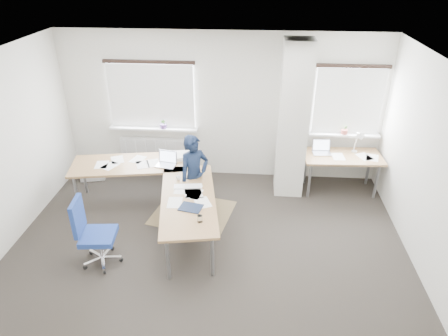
# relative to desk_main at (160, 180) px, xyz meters

# --- Properties ---
(ground) EXTENTS (6.00, 6.00, 0.00)m
(ground) POSITION_rel_desk_main_xyz_m (0.86, -0.93, -0.69)
(ground) COLOR #2B2722
(ground) RESTS_ON ground
(room_shell) EXTENTS (6.04, 5.04, 2.82)m
(room_shell) POSITION_rel_desk_main_xyz_m (1.04, -0.47, 1.05)
(room_shell) COLOR beige
(room_shell) RESTS_ON ground
(floor_mat) EXTENTS (1.49, 1.33, 0.01)m
(floor_mat) POSITION_rel_desk_main_xyz_m (0.49, 0.12, -0.69)
(floor_mat) COLOR olive
(floor_mat) RESTS_ON ground
(white_crate) EXTENTS (0.52, 0.42, 0.28)m
(white_crate) POSITION_rel_desk_main_xyz_m (-1.67, 1.17, -0.55)
(white_crate) COLOR white
(white_crate) RESTS_ON ground
(desk_main) EXTENTS (2.82, 2.63, 0.96)m
(desk_main) POSITION_rel_desk_main_xyz_m (0.00, 0.00, 0.00)
(desk_main) COLOR brown
(desk_main) RESTS_ON ground
(desk_side) EXTENTS (1.44, 0.77, 1.22)m
(desk_side) POSITION_rel_desk_main_xyz_m (3.11, 1.09, -0.01)
(desk_side) COLOR brown
(desk_side) RESTS_ON ground
(task_chair) EXTENTS (0.58, 0.57, 1.06)m
(task_chair) POSITION_rel_desk_main_xyz_m (-0.66, -1.22, -0.40)
(task_chair) COLOR navy
(task_chair) RESTS_ON ground
(person) EXTENTS (0.63, 0.60, 1.45)m
(person) POSITION_rel_desk_main_xyz_m (0.55, 0.12, 0.03)
(person) COLOR black
(person) RESTS_ON ground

